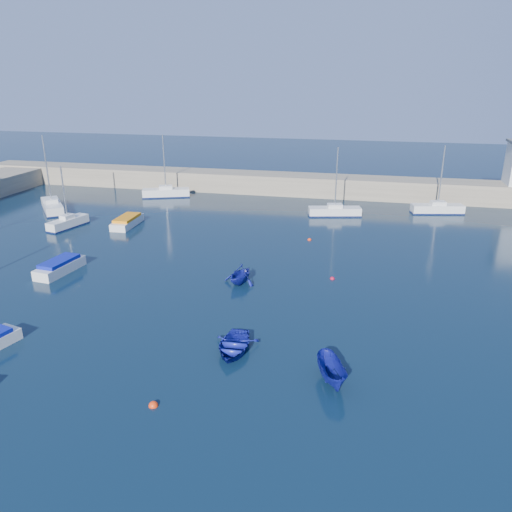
% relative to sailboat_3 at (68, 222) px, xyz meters
% --- Properties ---
extents(ground, '(220.00, 220.00, 0.00)m').
position_rel_sailboat_3_xyz_m(ground, '(22.39, -24.33, -0.56)').
color(ground, '#0B1E31').
rests_on(ground, ground).
extents(back_wall, '(96.00, 4.50, 2.60)m').
position_rel_sailboat_3_xyz_m(back_wall, '(22.39, 21.67, 0.74)').
color(back_wall, gray).
rests_on(back_wall, ground).
extents(sailboat_3, '(2.41, 4.99, 6.52)m').
position_rel_sailboat_3_xyz_m(sailboat_3, '(0.00, 0.00, 0.00)').
color(sailboat_3, silver).
rests_on(sailboat_3, ground).
extents(sailboat_4, '(5.82, 6.42, 8.89)m').
position_rel_sailboat_3_xyz_m(sailboat_4, '(-5.86, 5.86, 0.04)').
color(sailboat_4, silver).
rests_on(sailboat_4, ground).
extents(sailboat_5, '(6.36, 3.83, 8.17)m').
position_rel_sailboat_3_xyz_m(sailboat_5, '(4.55, 15.86, 0.05)').
color(sailboat_5, silver).
rests_on(sailboat_5, ground).
extents(sailboat_6, '(6.18, 3.03, 7.83)m').
position_rel_sailboat_3_xyz_m(sailboat_6, '(27.29, 11.29, -0.01)').
color(sailboat_6, silver).
rests_on(sailboat_6, ground).
extents(sailboat_7, '(6.16, 2.89, 7.87)m').
position_rel_sailboat_3_xyz_m(sailboat_7, '(38.97, 15.13, 0.02)').
color(sailboat_7, silver).
rests_on(sailboat_7, ground).
extents(motorboat_1, '(2.10, 4.76, 1.13)m').
position_rel_sailboat_3_xyz_m(motorboat_1, '(6.78, -11.75, -0.03)').
color(motorboat_1, silver).
rests_on(motorboat_1, ground).
extents(motorboat_2, '(2.00, 5.11, 1.04)m').
position_rel_sailboat_3_xyz_m(motorboat_2, '(5.85, 2.05, -0.07)').
color(motorboat_2, silver).
rests_on(motorboat_2, ground).
extents(dinghy_center, '(2.80, 3.81, 0.77)m').
position_rel_sailboat_3_xyz_m(dinghy_center, '(24.01, -20.62, -0.17)').
color(dinghy_center, navy).
rests_on(dinghy_center, ground).
extents(dinghy_left, '(3.19, 3.47, 1.53)m').
position_rel_sailboat_3_xyz_m(dinghy_left, '(21.78, -10.60, 0.21)').
color(dinghy_left, navy).
rests_on(dinghy_left, ground).
extents(dinghy_right, '(2.30, 3.53, 1.28)m').
position_rel_sailboat_3_xyz_m(dinghy_right, '(29.88, -22.51, 0.08)').
color(dinghy_right, navy).
rests_on(dinghy_right, ground).
extents(buoy_0, '(0.48, 0.48, 0.48)m').
position_rel_sailboat_3_xyz_m(buoy_0, '(21.57, -26.46, -0.56)').
color(buoy_0, '#F3340C').
rests_on(buoy_0, ground).
extents(buoy_1, '(0.38, 0.38, 0.38)m').
position_rel_sailboat_3_xyz_m(buoy_1, '(28.70, -8.11, -0.56)').
color(buoy_1, '#B00D28').
rests_on(buoy_1, ground).
extents(buoy_3, '(0.38, 0.38, 0.38)m').
position_rel_sailboat_3_xyz_m(buoy_3, '(25.65, 1.50, -0.56)').
color(buoy_3, '#F3340C').
rests_on(buoy_3, ground).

